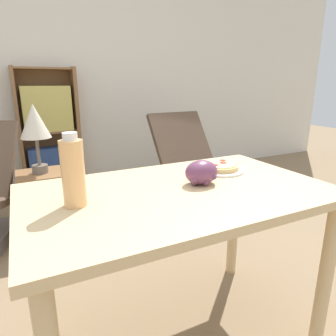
{
  "coord_description": "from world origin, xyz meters",
  "views": [
    {
      "loc": [
        -0.54,
        -0.94,
        1.17
      ],
      "look_at": [
        0.02,
        0.18,
        0.81
      ],
      "focal_mm": 32.0,
      "sensor_mm": 36.0,
      "label": 1
    }
  ],
  "objects_px": {
    "grape_bunch": "(201,172)",
    "table_lamp": "(35,125)",
    "pizza_on_plate": "(219,167)",
    "side_table": "(45,206)",
    "bookshelf": "(50,136)",
    "lounge_chair_far": "(190,177)",
    "drink_bottle": "(73,172)"
  },
  "relations": [
    {
      "from": "bookshelf",
      "to": "drink_bottle",
      "type": "bearing_deg",
      "value": -93.43
    },
    {
      "from": "lounge_chair_far",
      "to": "table_lamp",
      "type": "bearing_deg",
      "value": -179.41
    },
    {
      "from": "grape_bunch",
      "to": "table_lamp",
      "type": "xyz_separation_m",
      "value": [
        -0.56,
        1.29,
        0.08
      ]
    },
    {
      "from": "bookshelf",
      "to": "table_lamp",
      "type": "xyz_separation_m",
      "value": [
        -0.19,
        -1.1,
        0.27
      ]
    },
    {
      "from": "drink_bottle",
      "to": "lounge_chair_far",
      "type": "bearing_deg",
      "value": 46.58
    },
    {
      "from": "drink_bottle",
      "to": "table_lamp",
      "type": "bearing_deg",
      "value": 91.94
    },
    {
      "from": "pizza_on_plate",
      "to": "table_lamp",
      "type": "distance_m",
      "value": 1.39
    },
    {
      "from": "pizza_on_plate",
      "to": "side_table",
      "type": "xyz_separation_m",
      "value": [
        -0.75,
        1.16,
        -0.5
      ]
    },
    {
      "from": "drink_bottle",
      "to": "bookshelf",
      "type": "relative_size",
      "value": 0.19
    },
    {
      "from": "pizza_on_plate",
      "to": "grape_bunch",
      "type": "distance_m",
      "value": 0.23
    },
    {
      "from": "grape_bunch",
      "to": "table_lamp",
      "type": "bearing_deg",
      "value": 113.58
    },
    {
      "from": "grape_bunch",
      "to": "lounge_chair_far",
      "type": "relative_size",
      "value": 0.17
    },
    {
      "from": "lounge_chair_far",
      "to": "bookshelf",
      "type": "bearing_deg",
      "value": 135.53
    },
    {
      "from": "pizza_on_plate",
      "to": "lounge_chair_far",
      "type": "distance_m",
      "value": 1.44
    },
    {
      "from": "pizza_on_plate",
      "to": "bookshelf",
      "type": "bearing_deg",
      "value": 104.02
    },
    {
      "from": "lounge_chair_far",
      "to": "side_table",
      "type": "xyz_separation_m",
      "value": [
        -1.33,
        -0.07,
        -0.02
      ]
    },
    {
      "from": "side_table",
      "to": "pizza_on_plate",
      "type": "bearing_deg",
      "value": -57.02
    },
    {
      "from": "side_table",
      "to": "table_lamp",
      "type": "xyz_separation_m",
      "value": [
        0.0,
        0.0,
        0.62
      ]
    },
    {
      "from": "grape_bunch",
      "to": "lounge_chair_far",
      "type": "distance_m",
      "value": 1.64
    },
    {
      "from": "lounge_chair_far",
      "to": "bookshelf",
      "type": "distance_m",
      "value": 1.58
    },
    {
      "from": "pizza_on_plate",
      "to": "lounge_chair_far",
      "type": "height_order",
      "value": "lounge_chair_far"
    },
    {
      "from": "grape_bunch",
      "to": "drink_bottle",
      "type": "distance_m",
      "value": 0.52
    },
    {
      "from": "bookshelf",
      "to": "side_table",
      "type": "xyz_separation_m",
      "value": [
        -0.19,
        -1.1,
        -0.35
      ]
    },
    {
      "from": "pizza_on_plate",
      "to": "bookshelf",
      "type": "relative_size",
      "value": 0.19
    },
    {
      "from": "pizza_on_plate",
      "to": "drink_bottle",
      "type": "relative_size",
      "value": 0.96
    },
    {
      "from": "bookshelf",
      "to": "side_table",
      "type": "relative_size",
      "value": 2.52
    },
    {
      "from": "drink_bottle",
      "to": "lounge_chair_far",
      "type": "distance_m",
      "value": 1.96
    },
    {
      "from": "lounge_chair_far",
      "to": "grape_bunch",
      "type": "bearing_deg",
      "value": -121.82
    },
    {
      "from": "lounge_chair_far",
      "to": "side_table",
      "type": "relative_size",
      "value": 1.67
    },
    {
      "from": "lounge_chair_far",
      "to": "side_table",
      "type": "height_order",
      "value": "lounge_chair_far"
    },
    {
      "from": "lounge_chair_far",
      "to": "side_table",
      "type": "distance_m",
      "value": 1.33
    },
    {
      "from": "bookshelf",
      "to": "side_table",
      "type": "distance_m",
      "value": 1.17
    }
  ]
}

